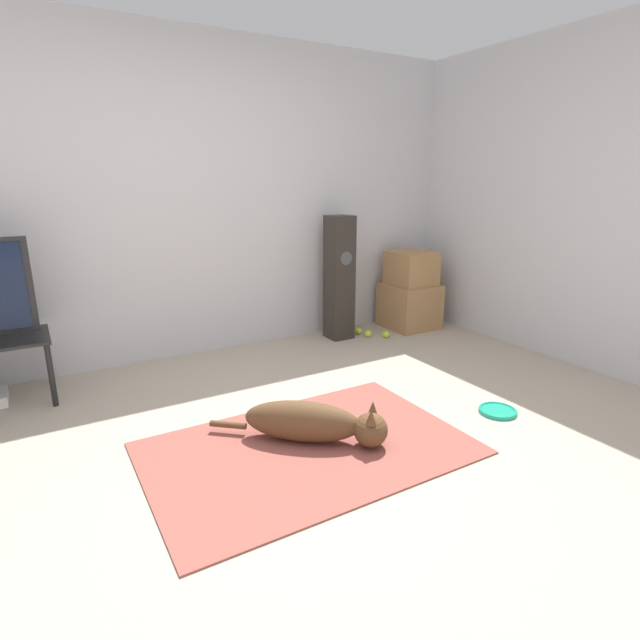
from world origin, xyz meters
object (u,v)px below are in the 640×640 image
at_px(floor_speaker, 339,278).
at_px(tennis_ball_by_boxes, 358,331).
at_px(tennis_ball_near_speaker, 368,334).
at_px(frisbee, 498,411).
at_px(dog, 315,423).
at_px(cardboard_box_upper, 411,268).
at_px(tennis_ball_loose_on_carpet, 386,334).
at_px(cardboard_box_lower, 409,306).

xyz_separation_m(floor_speaker, tennis_ball_by_boxes, (0.21, -0.02, -0.53)).
bearing_deg(tennis_ball_near_speaker, frisbee, -97.23).
height_order(dog, cardboard_box_upper, cardboard_box_upper).
xyz_separation_m(floor_speaker, tennis_ball_loose_on_carpet, (0.37, -0.25, -0.53)).
bearing_deg(floor_speaker, frisbee, -89.30).
xyz_separation_m(floor_speaker, tennis_ball_near_speaker, (0.24, -0.14, -0.53)).
distance_m(dog, tennis_ball_near_speaker, 2.03).
distance_m(tennis_ball_by_boxes, tennis_ball_loose_on_carpet, 0.27).
bearing_deg(frisbee, cardboard_box_upper, 66.69).
height_order(floor_speaker, tennis_ball_near_speaker, floor_speaker).
height_order(cardboard_box_lower, tennis_ball_loose_on_carpet, cardboard_box_lower).
bearing_deg(cardboard_box_lower, tennis_ball_near_speaker, -172.61).
height_order(tennis_ball_near_speaker, tennis_ball_loose_on_carpet, same).
bearing_deg(dog, tennis_ball_near_speaker, 45.67).
distance_m(frisbee, cardboard_box_lower, 1.96).
height_order(floor_speaker, tennis_ball_loose_on_carpet, floor_speaker).
distance_m(floor_speaker, tennis_ball_near_speaker, 0.60).
relative_size(floor_speaker, tennis_ball_loose_on_carpet, 17.13).
bearing_deg(tennis_ball_by_boxes, tennis_ball_loose_on_carpet, -54.47).
xyz_separation_m(frisbee, cardboard_box_upper, (0.77, 1.78, 0.59)).
xyz_separation_m(frisbee, floor_speaker, (-0.02, 1.86, 0.55)).
distance_m(cardboard_box_lower, floor_speaker, 0.87).
distance_m(cardboard_box_upper, floor_speaker, 0.80).
bearing_deg(tennis_ball_loose_on_carpet, cardboard_box_lower, 22.83).
bearing_deg(cardboard_box_lower, tennis_ball_loose_on_carpet, -157.17).
bearing_deg(floor_speaker, cardboard_box_lower, -4.81).
relative_size(cardboard_box_upper, tennis_ball_loose_on_carpet, 6.11).
relative_size(floor_speaker, tennis_ball_by_boxes, 17.13).
bearing_deg(floor_speaker, tennis_ball_by_boxes, -5.97).
bearing_deg(floor_speaker, tennis_ball_loose_on_carpet, -33.50).
height_order(cardboard_box_upper, tennis_ball_near_speaker, cardboard_box_upper).
relative_size(cardboard_box_upper, tennis_ball_by_boxes, 6.11).
relative_size(dog, cardboard_box_upper, 2.02).
bearing_deg(cardboard_box_upper, tennis_ball_by_boxes, 174.98).
xyz_separation_m(cardboard_box_lower, cardboard_box_upper, (-0.00, -0.01, 0.38)).
bearing_deg(tennis_ball_near_speaker, floor_speaker, 149.99).
bearing_deg(tennis_ball_near_speaker, cardboard_box_lower, 7.39).
bearing_deg(cardboard_box_upper, tennis_ball_near_speaker, -173.17).
bearing_deg(cardboard_box_upper, tennis_ball_loose_on_carpet, -157.65).
bearing_deg(tennis_ball_loose_on_carpet, cardboard_box_upper, 22.35).
height_order(dog, tennis_ball_near_speaker, dog).
bearing_deg(cardboard_box_upper, dog, -142.38).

